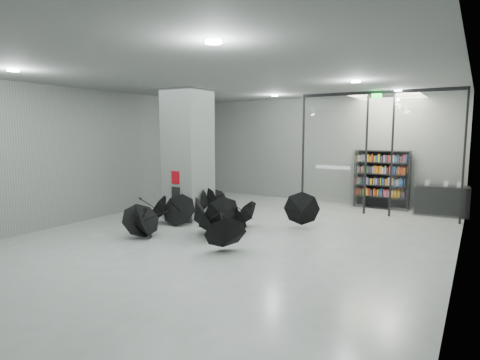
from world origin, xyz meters
The scene contains 9 objects.
room centered at (0.00, 0.00, 2.84)m, with size 14.00×14.02×4.01m.
column centered at (-2.50, 2.00, 2.00)m, with size 1.20×1.20×4.00m, color slate.
fire_cabinet centered at (-2.50, 1.38, 1.35)m, with size 0.28×0.04×0.38m, color #A50A07.
info_panel centered at (-2.50, 1.38, 0.85)m, with size 0.30×0.03×0.42m, color black.
exit_sign centered at (2.40, 5.30, 3.82)m, with size 0.30×0.06×0.15m, color #0CE533.
glass_partition centered at (2.39, 5.50, 2.18)m, with size 5.06×0.08×4.00m.
bookshelf centered at (2.37, 6.75, 1.03)m, with size 1.87×0.37×2.06m, color black, non-canonical shape.
shop_counter centered at (4.30, 6.53, 0.49)m, with size 1.62×0.65×0.97m, color black.
umbrella_cluster centered at (-1.13, 1.02, 0.31)m, with size 4.93×4.69×1.26m.
Camera 1 is at (5.27, -7.67, 2.73)m, focal length 29.56 mm.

